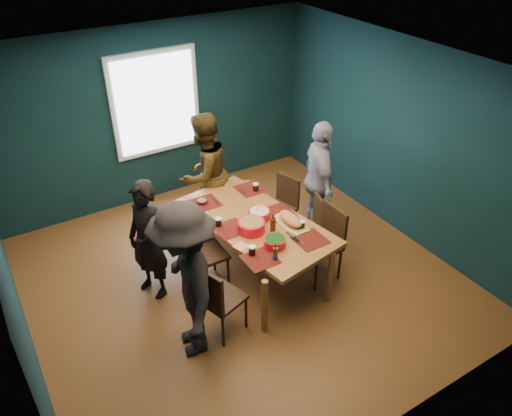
{
  "coord_description": "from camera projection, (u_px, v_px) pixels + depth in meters",
  "views": [
    {
      "loc": [
        -2.38,
        -4.24,
        4.27
      ],
      "look_at": [
        0.27,
        0.08,
        0.95
      ],
      "focal_mm": 35.0,
      "sensor_mm": 36.0,
      "label": 1
    }
  ],
  "objects": [
    {
      "name": "person_far_left",
      "position": [
        148.0,
        241.0,
        5.8
      ],
      "size": [
        0.56,
        0.66,
        1.54
      ],
      "primitive_type": "imported",
      "rotation": [
        0.0,
        0.0,
        5.11
      ],
      "color": "black",
      "rests_on": "floor"
    },
    {
      "name": "beer_bottle_b",
      "position": [
        273.0,
        225.0,
        5.87
      ],
      "size": [
        0.07,
        0.07,
        0.27
      ],
      "color": "#41220B",
      "rests_on": "dining_table"
    },
    {
      "name": "chair_left_far",
      "position": [
        161.0,
        232.0,
        6.28
      ],
      "size": [
        0.51,
        0.51,
        0.98
      ],
      "rotation": [
        0.0,
        0.0,
        -0.18
      ],
      "color": "black",
      "rests_on": "floor"
    },
    {
      "name": "beer_bottle_a",
      "position": [
        275.0,
        254.0,
        5.45
      ],
      "size": [
        0.06,
        0.06,
        0.21
      ],
      "color": "#41220B",
      "rests_on": "dining_table"
    },
    {
      "name": "small_bowl",
      "position": [
        202.0,
        202.0,
        6.43
      ],
      "size": [
        0.13,
        0.13,
        0.06
      ],
      "color": "black",
      "rests_on": "dining_table"
    },
    {
      "name": "person_near_left",
      "position": [
        186.0,
        282.0,
        5.0
      ],
      "size": [
        0.94,
        1.3,
        1.82
      ],
      "primitive_type": "imported",
      "rotation": [
        0.0,
        0.0,
        4.47
      ],
      "color": "black",
      "rests_on": "floor"
    },
    {
      "name": "dining_table",
      "position": [
        255.0,
        226.0,
        6.16
      ],
      "size": [
        1.37,
        2.22,
        0.79
      ],
      "rotation": [
        0.0,
        0.0,
        0.17
      ],
      "color": "#A16C30",
      "rests_on": "floor"
    },
    {
      "name": "napkin_c",
      "position": [
        310.0,
        241.0,
        5.77
      ],
      "size": [
        0.18,
        0.18,
        0.0
      ],
      "primitive_type": "cube",
      "rotation": [
        0.0,
        0.0,
        0.34
      ],
      "color": "#FC756A",
      "rests_on": "dining_table"
    },
    {
      "name": "person_right",
      "position": [
        319.0,
        180.0,
        6.84
      ],
      "size": [
        0.75,
        1.08,
        1.7
      ],
      "primitive_type": "imported",
      "rotation": [
        0.0,
        0.0,
        1.19
      ],
      "color": "white",
      "rests_on": "floor"
    },
    {
      "name": "cola_glass_a",
      "position": [
        252.0,
        250.0,
        5.52
      ],
      "size": [
        0.08,
        0.08,
        0.12
      ],
      "color": "black",
      "rests_on": "dining_table"
    },
    {
      "name": "napkin_b",
      "position": [
        241.0,
        246.0,
        5.69
      ],
      "size": [
        0.18,
        0.18,
        0.0
      ],
      "primitive_type": "cube",
      "rotation": [
        0.0,
        0.0,
        0.28
      ],
      "color": "#FC756A",
      "rests_on": "dining_table"
    },
    {
      "name": "cola_glass_d",
      "position": [
        218.0,
        222.0,
        5.99
      ],
      "size": [
        0.08,
        0.08,
        0.11
      ],
      "color": "black",
      "rests_on": "dining_table"
    },
    {
      "name": "chair_left_near",
      "position": [
        215.0,
        296.0,
        5.33
      ],
      "size": [
        0.55,
        0.55,
        0.96
      ],
      "rotation": [
        0.0,
        0.0,
        0.31
      ],
      "color": "black",
      "rests_on": "floor"
    },
    {
      "name": "cutting_board",
      "position": [
        290.0,
        220.0,
        6.02
      ],
      "size": [
        0.3,
        0.61,
        0.14
      ],
      "rotation": [
        0.0,
        0.0,
        -0.01
      ],
      "color": "#D6B373",
      "rests_on": "dining_table"
    },
    {
      "name": "chair_right_mid",
      "position": [
        313.0,
        223.0,
        6.58
      ],
      "size": [
        0.47,
        0.47,
        0.86
      ],
      "rotation": [
        0.0,
        0.0,
        -0.26
      ],
      "color": "black",
      "rests_on": "floor"
    },
    {
      "name": "chair_left_mid",
      "position": [
        199.0,
        250.0,
        5.98
      ],
      "size": [
        0.45,
        0.45,
        0.99
      ],
      "rotation": [
        0.0,
        0.0,
        -0.01
      ],
      "color": "black",
      "rests_on": "floor"
    },
    {
      "name": "chair_right_far",
      "position": [
        283.0,
        201.0,
        7.0
      ],
      "size": [
        0.49,
        0.49,
        0.88
      ],
      "rotation": [
        0.0,
        0.0,
        0.28
      ],
      "color": "black",
      "rests_on": "floor"
    },
    {
      "name": "bowl_salad",
      "position": [
        251.0,
        226.0,
        5.9
      ],
      "size": [
        0.33,
        0.33,
        0.14
      ],
      "color": "red",
      "rests_on": "dining_table"
    },
    {
      "name": "bowl_dumpling",
      "position": [
        259.0,
        214.0,
        6.13
      ],
      "size": [
        0.26,
        0.26,
        0.25
      ],
      "color": "red",
      "rests_on": "dining_table"
    },
    {
      "name": "cola_glass_c",
      "position": [
        256.0,
        187.0,
        6.68
      ],
      "size": [
        0.08,
        0.08,
        0.11
      ],
      "color": "black",
      "rests_on": "dining_table"
    },
    {
      "name": "room",
      "position": [
        228.0,
        177.0,
        5.84
      ],
      "size": [
        5.01,
        5.01,
        2.71
      ],
      "color": "brown",
      "rests_on": "ground"
    },
    {
      "name": "person_back",
      "position": [
        204.0,
        174.0,
        6.91
      ],
      "size": [
        1.04,
        0.92,
        1.76
      ],
      "primitive_type": "imported",
      "rotation": [
        0.0,
        0.0,
        3.5
      ],
      "color": "black",
      "rests_on": "floor"
    },
    {
      "name": "chair_right_near",
      "position": [
        326.0,
        238.0,
        6.19
      ],
      "size": [
        0.45,
        0.45,
        0.98
      ],
      "rotation": [
        0.0,
        0.0,
        0.01
      ],
      "color": "black",
      "rests_on": "floor"
    },
    {
      "name": "napkin_a",
      "position": [
        277.0,
        211.0,
        6.3
      ],
      "size": [
        0.15,
        0.15,
        0.0
      ],
      "primitive_type": "cube",
      "rotation": [
        0.0,
        0.0,
        0.09
      ],
      "color": "#FC756A",
      "rests_on": "dining_table"
    },
    {
      "name": "cola_glass_b",
      "position": [
        302.0,
        224.0,
        5.95
      ],
      "size": [
        0.08,
        0.08,
        0.11
      ],
      "color": "black",
      "rests_on": "dining_table"
    },
    {
      "name": "bowl_herbs",
      "position": [
        275.0,
        242.0,
        5.66
      ],
      "size": [
        0.26,
        0.26,
        0.11
      ],
      "color": "red",
      "rests_on": "dining_table"
    }
  ]
}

